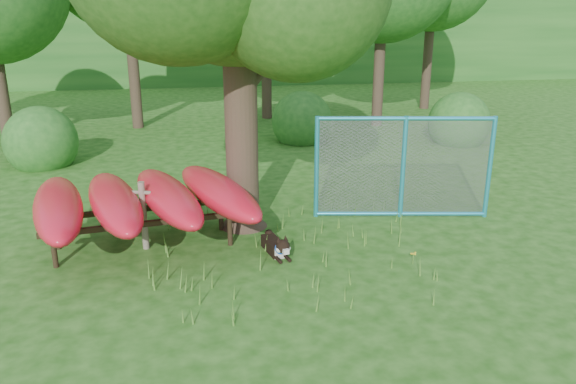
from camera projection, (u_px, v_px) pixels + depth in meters
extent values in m
plane|color=#194C0F|center=(289.00, 284.00, 8.08)|extent=(80.00, 80.00, 0.00)
cylinder|color=#35271D|center=(241.00, 104.00, 9.57)|extent=(0.75, 0.75, 4.46)
cone|color=#35271D|center=(244.00, 214.00, 10.19)|extent=(1.12, 1.12, 0.45)
cylinder|color=#35271D|center=(267.00, 65.00, 9.65)|extent=(1.04, 0.97, 0.95)
cylinder|color=#35271D|center=(210.00, 45.00, 9.18)|extent=(1.06, 0.28, 0.91)
cylinder|color=#6D6252|center=(144.00, 216.00, 9.11)|extent=(0.13, 0.13, 1.15)
cylinder|color=#6D6252|center=(142.00, 193.00, 8.99)|extent=(0.31, 0.15, 0.06)
cylinder|color=black|center=(54.00, 251.00, 8.53)|extent=(0.10, 0.10, 0.52)
cylinder|color=black|center=(230.00, 230.00, 9.34)|extent=(0.10, 0.10, 0.52)
cylinder|color=black|center=(57.00, 234.00, 9.19)|extent=(0.10, 0.10, 0.52)
cylinder|color=black|center=(221.00, 216.00, 10.00)|extent=(0.10, 0.10, 0.52)
cube|color=black|center=(145.00, 224.00, 8.84)|extent=(3.13, 0.54, 0.08)
cube|color=black|center=(141.00, 209.00, 9.51)|extent=(3.13, 0.54, 0.08)
ellipsoid|color=red|center=(58.00, 207.00, 8.71)|extent=(1.39, 3.23, 0.50)
ellipsoid|color=red|center=(114.00, 202.00, 8.96)|extent=(1.49, 3.23, 0.50)
ellipsoid|color=red|center=(168.00, 197.00, 9.21)|extent=(1.59, 3.23, 0.50)
ellipsoid|color=red|center=(218.00, 192.00, 9.46)|extent=(1.68, 3.22, 0.50)
cube|color=black|center=(273.00, 246.00, 9.13)|extent=(0.35, 0.63, 0.21)
cube|color=white|center=(279.00, 252.00, 8.91)|extent=(0.21, 0.16, 0.19)
sphere|color=black|center=(283.00, 246.00, 8.72)|extent=(0.22, 0.22, 0.22)
cube|color=white|center=(285.00, 251.00, 8.64)|extent=(0.11, 0.14, 0.08)
sphere|color=white|center=(279.00, 250.00, 8.69)|extent=(0.10, 0.10, 0.10)
sphere|color=white|center=(287.00, 248.00, 8.74)|extent=(0.10, 0.10, 0.10)
cone|color=black|center=(278.00, 239.00, 8.69)|extent=(0.08, 0.09, 0.11)
cone|color=black|center=(286.00, 238.00, 8.74)|extent=(0.11, 0.12, 0.11)
cylinder|color=black|center=(278.00, 259.00, 8.78)|extent=(0.11, 0.26, 0.06)
cylinder|color=black|center=(287.00, 258.00, 8.84)|extent=(0.11, 0.26, 0.06)
sphere|color=black|center=(269.00, 233.00, 9.41)|extent=(0.14, 0.14, 0.14)
torus|color=blue|center=(281.00, 248.00, 8.80)|extent=(0.22, 0.11, 0.22)
cylinder|color=#2AA1C4|center=(317.00, 168.00, 10.43)|extent=(0.10, 0.10, 1.93)
cylinder|color=#2AA1C4|center=(403.00, 168.00, 10.43)|extent=(0.10, 0.10, 1.93)
cylinder|color=#2AA1C4|center=(490.00, 168.00, 10.42)|extent=(0.10, 0.10, 1.93)
cylinder|color=#2AA1C4|center=(406.00, 118.00, 10.14)|extent=(3.18, 0.65, 0.08)
cylinder|color=#2AA1C4|center=(400.00, 214.00, 10.71)|extent=(3.18, 0.65, 0.08)
plane|color=slate|center=(403.00, 168.00, 10.43)|extent=(3.17, 0.57, 3.22)
cylinder|color=#4F842B|center=(413.00, 259.00, 8.69)|extent=(0.01, 0.01, 0.17)
sphere|color=yellow|center=(413.00, 254.00, 8.66)|extent=(0.03, 0.03, 0.03)
sphere|color=yellow|center=(415.00, 253.00, 8.68)|extent=(0.03, 0.03, 0.03)
sphere|color=yellow|center=(411.00, 254.00, 8.69)|extent=(0.03, 0.03, 0.03)
sphere|color=yellow|center=(415.00, 254.00, 8.64)|extent=(0.03, 0.03, 0.03)
sphere|color=yellow|center=(413.00, 254.00, 8.64)|extent=(0.03, 0.03, 0.03)
cylinder|color=#35271D|center=(132.00, 47.00, 18.01)|extent=(0.36, 0.36, 5.25)
cylinder|color=#35271D|center=(266.00, 64.00, 19.90)|extent=(0.36, 0.36, 3.85)
cylinder|color=#35271D|center=(380.00, 54.00, 18.47)|extent=(0.36, 0.36, 4.76)
cylinder|color=#35271D|center=(429.00, 45.00, 21.75)|extent=(0.36, 0.36, 4.90)
sphere|color=#215E1E|center=(44.00, 165.00, 14.28)|extent=(1.80, 1.80, 1.80)
sphere|color=#215E1E|center=(457.00, 143.00, 16.64)|extent=(1.80, 1.80, 1.80)
sphere|color=#215E1E|center=(302.00, 141.00, 16.84)|extent=(1.80, 1.80, 1.80)
cube|color=#215E1E|center=(207.00, 23.00, 33.37)|extent=(80.00, 12.00, 6.00)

